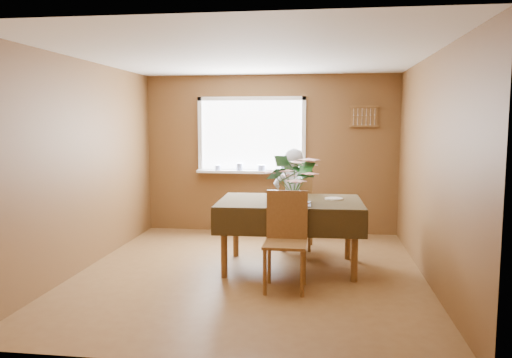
# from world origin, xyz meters

# --- Properties ---
(floor) EXTENTS (4.50, 4.50, 0.00)m
(floor) POSITION_xyz_m (0.00, 0.00, 0.00)
(floor) COLOR brown
(floor) RESTS_ON ground
(ceiling) EXTENTS (4.50, 4.50, 0.00)m
(ceiling) POSITION_xyz_m (0.00, 0.00, 2.50)
(ceiling) COLOR white
(ceiling) RESTS_ON wall_back
(wall_back) EXTENTS (4.00, 0.00, 4.00)m
(wall_back) POSITION_xyz_m (0.00, 2.25, 1.25)
(wall_back) COLOR brown
(wall_back) RESTS_ON floor
(wall_front) EXTENTS (4.00, 0.00, 4.00)m
(wall_front) POSITION_xyz_m (0.00, -2.25, 1.25)
(wall_front) COLOR brown
(wall_front) RESTS_ON floor
(wall_left) EXTENTS (0.00, 4.50, 4.50)m
(wall_left) POSITION_xyz_m (-2.00, 0.00, 1.25)
(wall_left) COLOR brown
(wall_left) RESTS_ON floor
(wall_right) EXTENTS (0.00, 4.50, 4.50)m
(wall_right) POSITION_xyz_m (2.00, 0.00, 1.25)
(wall_right) COLOR brown
(wall_right) RESTS_ON floor
(window_assembly) EXTENTS (1.72, 0.20, 1.22)m
(window_assembly) POSITION_xyz_m (-0.29, 2.20, 1.36)
(window_assembly) COLOR white
(window_assembly) RESTS_ON wall_back
(spoon_rack) EXTENTS (0.44, 0.05, 0.33)m
(spoon_rack) POSITION_xyz_m (1.45, 2.22, 1.85)
(spoon_rack) COLOR brown
(spoon_rack) RESTS_ON wall_back
(dining_table) EXTENTS (1.75, 1.22, 0.84)m
(dining_table) POSITION_xyz_m (0.45, 0.28, 0.73)
(dining_table) COLOR brown
(dining_table) RESTS_ON floor
(chair_far) EXTENTS (0.47, 0.47, 1.06)m
(chair_far) POSITION_xyz_m (0.48, 1.17, 0.57)
(chair_far) COLOR brown
(chair_far) RESTS_ON floor
(chair_near) EXTENTS (0.45, 0.45, 1.03)m
(chair_near) POSITION_xyz_m (0.45, -0.44, 0.56)
(chair_near) COLOR brown
(chair_near) RESTS_ON floor
(seated_woman) EXTENTS (0.56, 0.42, 1.41)m
(seated_woman) POSITION_xyz_m (0.43, 1.07, 0.71)
(seated_woman) COLOR white
(seated_woman) RESTS_ON floor
(flower_bouquet) EXTENTS (0.61, 0.61, 0.52)m
(flower_bouquet) POSITION_xyz_m (0.50, 0.03, 1.17)
(flower_bouquet) COLOR white
(flower_bouquet) RESTS_ON dining_table
(side_plate) EXTENTS (0.29, 0.29, 0.01)m
(side_plate) POSITION_xyz_m (0.97, 0.44, 0.84)
(side_plate) COLOR white
(side_plate) RESTS_ON dining_table
(table_knife) EXTENTS (0.09, 0.24, 0.00)m
(table_knife) POSITION_xyz_m (0.67, -0.01, 0.84)
(table_knife) COLOR silver
(table_knife) RESTS_ON dining_table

